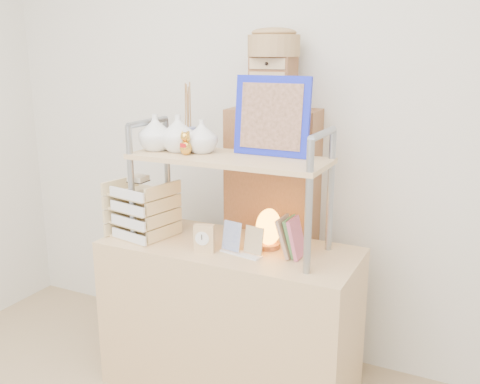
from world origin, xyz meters
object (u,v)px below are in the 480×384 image
object	(u,v)px
desk	(230,318)
cabinet	(272,238)
letter_tray	(141,212)
salt_lamp	(269,228)

from	to	relation	value
desk	cabinet	bearing A→B (deg)	80.08
desk	letter_tray	distance (m)	0.67
desk	letter_tray	size ratio (longest dim) A/B	3.95
salt_lamp	desk	bearing A→B (deg)	-164.66
desk	cabinet	distance (m)	0.48
letter_tray	desk	bearing A→B (deg)	9.40
cabinet	letter_tray	size ratio (longest dim) A/B	4.44
cabinet	letter_tray	world-z (taller)	cabinet
letter_tray	salt_lamp	xyz separation A→B (m)	(0.62, 0.12, -0.03)
cabinet	letter_tray	xyz separation A→B (m)	(-0.51, -0.44, 0.20)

